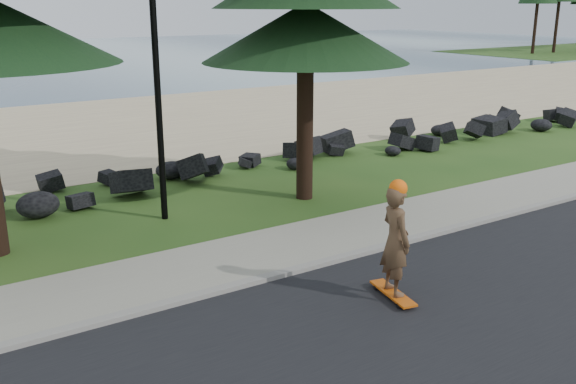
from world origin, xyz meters
The scene contains 8 objects.
ground centered at (0.00, 0.00, 0.00)m, with size 160.00×160.00×0.00m, color #224616.
road centered at (0.00, -4.50, 0.01)m, with size 160.00×7.00×0.02m, color black.
kerb centered at (0.00, -0.90, 0.05)m, with size 160.00×0.20×0.10m, color gray.
sidewalk centered at (0.00, 0.20, 0.04)m, with size 160.00×2.00×0.08m, color gray.
beach_sand centered at (0.00, 14.50, 0.01)m, with size 160.00×15.00×0.01m, color tan.
seawall_boulders centered at (0.00, 5.60, 0.00)m, with size 60.00×2.40×1.10m, color black, non-canonical shape.
lamp_post centered at (0.00, 3.20, 4.13)m, with size 0.25×0.14×8.14m.
skateboarder centered at (1.50, -2.62, 1.00)m, with size 0.54×1.10×1.99m.
Camera 1 is at (-5.11, -9.62, 4.60)m, focal length 40.00 mm.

